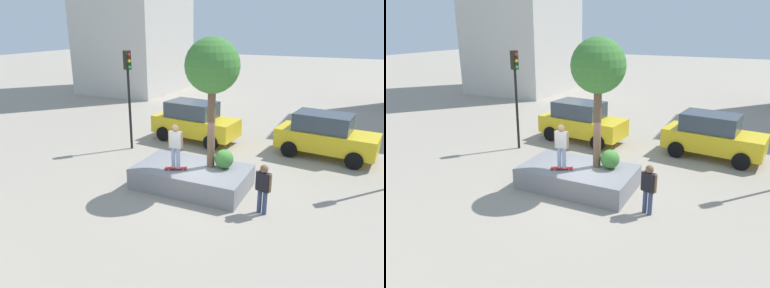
{
  "view_description": "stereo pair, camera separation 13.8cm",
  "coord_description": "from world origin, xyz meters",
  "views": [
    {
      "loc": [
        4.85,
        -11.19,
        5.82
      ],
      "look_at": [
        -0.43,
        0.03,
        1.69
      ],
      "focal_mm": 33.83,
      "sensor_mm": 36.0,
      "label": 1
    },
    {
      "loc": [
        4.97,
        -11.13,
        5.82
      ],
      "look_at": [
        -0.43,
        0.03,
        1.69
      ],
      "focal_mm": 33.83,
      "sensor_mm": 36.0,
      "label": 2
    }
  ],
  "objects": [
    {
      "name": "skateboard",
      "position": [
        -0.86,
        -0.44,
        0.84
      ],
      "size": [
        0.81,
        0.53,
        0.07
      ],
      "color": "#A51E1E",
      "rests_on": "planter_ledge"
    },
    {
      "name": "traffic_light_median",
      "position": [
        -4.97,
        2.76,
        3.18
      ],
      "size": [
        0.37,
        0.34,
        4.67
      ],
      "color": "black",
      "rests_on": "ground"
    },
    {
      "name": "skateboarder",
      "position": [
        -0.86,
        -0.44,
        1.79
      ],
      "size": [
        0.55,
        0.25,
        1.62
      ],
      "color": "#8C9EB7",
      "rests_on": "skateboard"
    },
    {
      "name": "planter_ledge",
      "position": [
        -0.43,
        0.03,
        0.39
      ],
      "size": [
        4.13,
        2.46,
        0.79
      ],
      "primitive_type": "cube",
      "color": "gray",
      "rests_on": "ground"
    },
    {
      "name": "ground_plane",
      "position": [
        0.0,
        0.0,
        0.0
      ],
      "size": [
        120.0,
        120.0,
        0.0
      ],
      "primitive_type": "plane",
      "color": "#9E9384"
    },
    {
      "name": "plaza_tree",
      "position": [
        0.16,
        0.39,
        4.41
      ],
      "size": [
        1.92,
        1.92,
        4.65
      ],
      "color": "brown",
      "rests_on": "planter_ledge"
    },
    {
      "name": "passerby_with_bag",
      "position": [
        2.46,
        -0.84,
        0.97
      ],
      "size": [
        0.55,
        0.31,
        1.68
      ],
      "color": "navy",
      "rests_on": "ground"
    },
    {
      "name": "boxwood_shrub",
      "position": [
        0.66,
        0.46,
        1.14
      ],
      "size": [
        0.7,
        0.7,
        0.7
      ],
      "primitive_type": "sphere",
      "color": "#3D7A33",
      "rests_on": "planter_ledge"
    },
    {
      "name": "taxi_cab",
      "position": [
        3.65,
        5.56,
        1.02
      ],
      "size": [
        4.53,
        2.46,
        2.01
      ],
      "color": "gold",
      "rests_on": "ground"
    },
    {
      "name": "sedan_parked",
      "position": [
        -2.74,
        5.25,
        1.04
      ],
      "size": [
        4.57,
        2.44,
        2.04
      ],
      "color": "gold",
      "rests_on": "ground"
    }
  ]
}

